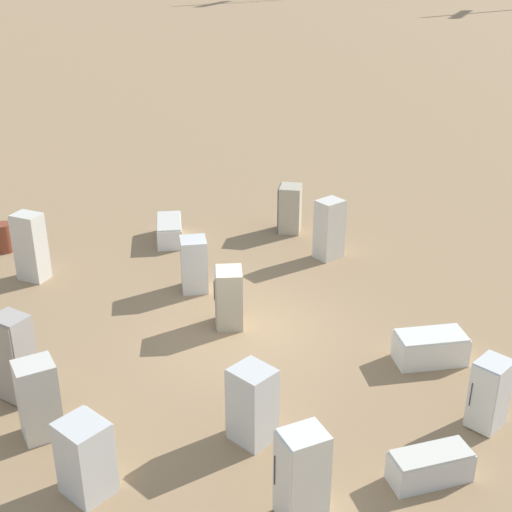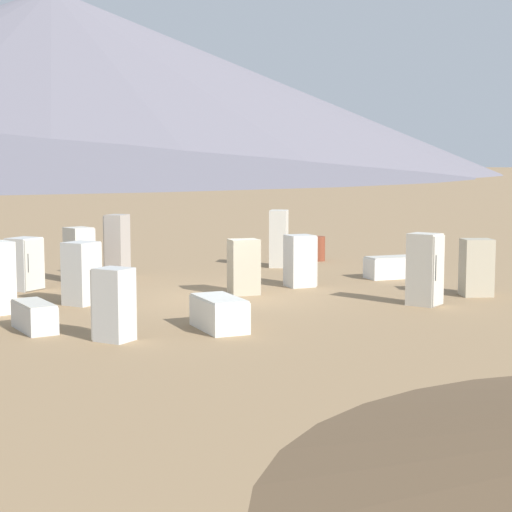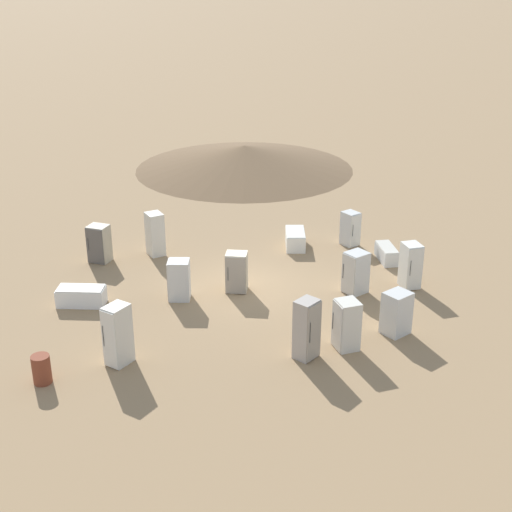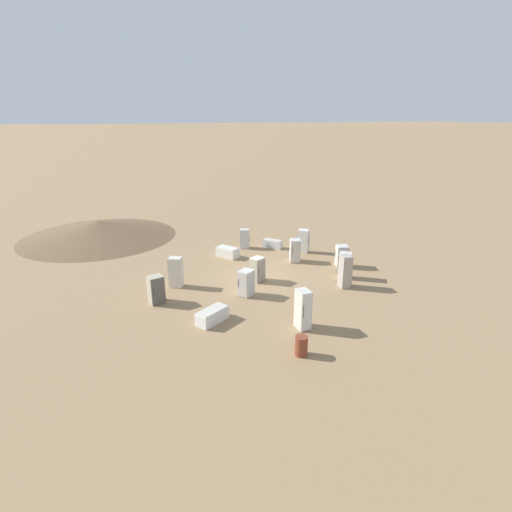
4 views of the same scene
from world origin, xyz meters
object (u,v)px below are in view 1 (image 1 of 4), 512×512
Objects in this scene: discarded_fridge_7 at (330,229)px; rusty_barrel at (4,238)px; discarded_fridge_0 at (430,466)px; discarded_fridge_4 at (489,394)px; discarded_fridge_5 at (430,348)px; discarded_fridge_12 at (38,399)px; discarded_fridge_9 at (15,358)px; discarded_fridge_11 at (194,264)px; discarded_fridge_13 at (86,458)px; discarded_fridge_2 at (252,404)px; discarded_fridge_1 at (290,209)px; discarded_fridge_3 at (302,475)px; discarded_fridge_10 at (169,230)px; discarded_fridge_6 at (229,298)px; discarded_fridge_8 at (30,247)px.

discarded_fridge_7 is 2.04× the size of rusty_barrel.
discarded_fridge_0 is at bearing -33.31° from discarded_fridge_7.
discarded_fridge_4 is at bearing -22.15° from discarded_fridge_7.
discarded_fridge_4 is 2.37m from discarded_fridge_5.
discarded_fridge_12 reaches higher than discarded_fridge_5.
discarded_fridge_11 is (-5.78, 0.99, -0.23)m from discarded_fridge_9.
discarded_fridge_0 is 6.00m from discarded_fridge_13.
discarded_fridge_2 is 6.37m from discarded_fridge_11.
discarded_fridge_3 is (11.27, 4.63, 0.09)m from discarded_fridge_1.
discarded_fridge_0 is at bearing -22.08° from discarded_fridge_5.
discarded_fridge_7 is 5.03m from discarded_fridge_10.
discarded_fridge_5 is (-5.52, 1.02, -0.50)m from discarded_fridge_3.
discarded_fridge_9 reaches higher than discarded_fridge_1.
rusty_barrel is at bearing -38.63° from discarded_fridge_9.
discarded_fridge_6 is 8.17m from rusty_barrel.
discarded_fridge_3 is 5.64m from discarded_fridge_5.
discarded_fridge_8 is at bearing 124.79° from discarded_fridge_1.
discarded_fridge_9 is at bearing 43.82° from rusty_barrel.
discarded_fridge_3 reaches higher than discarded_fridge_12.
rusty_barrel is (0.14, -6.40, -0.30)m from discarded_fridge_11.
discarded_fridge_5 is 6.60m from discarded_fridge_11.
discarded_fridge_0 is 0.78× the size of discarded_fridge_8.
discarded_fridge_6 is 0.92× the size of discarded_fridge_12.
discarded_fridge_2 reaches higher than rusty_barrel.
discarded_fridge_0 is 0.83× the size of discarded_fridge_7.
discarded_fridge_12 reaches higher than discarded_fridge_11.
discarded_fridge_7 is at bearing -39.50° from discarded_fridge_6.
discarded_fridge_6 is at bearing 109.98° from discarded_fridge_13.
discarded_fridge_2 is 1.06× the size of discarded_fridge_11.
discarded_fridge_5 is 12.95m from rusty_barrel.
discarded_fridge_11 reaches higher than discarded_fridge_0.
discarded_fridge_10 is at bearing -145.38° from discarded_fridge_5.
discarded_fridge_11 reaches higher than discarded_fridge_4.
discarded_fridge_3 is at bearing -171.21° from discarded_fridge_6.
rusty_barrel is at bearing 109.96° from discarded_fridge_1.
discarded_fridge_6 is 5.57m from discarded_fridge_10.
discarded_fridge_3 reaches higher than discarded_fridge_5.
discarded_fridge_2 is 4.60m from discarded_fridge_4.
discarded_fridge_6 is 0.77× the size of discarded_fridge_8.
discarded_fridge_1 reaches higher than discarded_fridge_13.
discarded_fridge_13 is (6.19, 6.33, -0.23)m from discarded_fridge_8.
discarded_fridge_11 is 6.41m from rusty_barrel.
discarded_fridge_13 is at bearing 75.55° from discarded_fridge_0.
discarded_fridge_13 is (2.68, -5.35, 0.42)m from discarded_fridge_0.
discarded_fridge_0 is 11.53m from discarded_fridge_1.
discarded_fridge_4 is at bearing 79.61° from rusty_barrel.
discarded_fridge_3 reaches higher than discarded_fridge_6.
discarded_fridge_4 is at bearing -26.62° from discarded_fridge_12.
discarded_fridge_7 reaches higher than rusty_barrel.
discarded_fridge_3 is (1.71, -1.79, 0.55)m from discarded_fridge_0.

